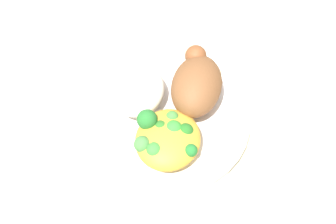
{
  "coord_description": "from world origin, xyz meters",
  "views": [
    {
      "loc": [
        -0.35,
        -0.08,
        0.51
      ],
      "look_at": [
        0.0,
        0.0,
        0.03
      ],
      "focal_mm": 42.05,
      "sensor_mm": 36.0,
      "label": 1
    }
  ],
  "objects_px": {
    "fork": "(129,210)",
    "napkin": "(222,50)",
    "roasted_chicken": "(197,84)",
    "plate": "(168,119)",
    "rice_pile": "(139,91)",
    "mac_cheese_with_broccoli": "(167,137)"
  },
  "relations": [
    {
      "from": "roasted_chicken",
      "to": "rice_pile",
      "type": "height_order",
      "value": "roasted_chicken"
    },
    {
      "from": "rice_pile",
      "to": "fork",
      "type": "height_order",
      "value": "rice_pile"
    },
    {
      "from": "roasted_chicken",
      "to": "fork",
      "type": "relative_size",
      "value": 0.87
    },
    {
      "from": "plate",
      "to": "rice_pile",
      "type": "bearing_deg",
      "value": 68.44
    },
    {
      "from": "roasted_chicken",
      "to": "napkin",
      "type": "xyz_separation_m",
      "value": [
        0.14,
        -0.02,
        -0.05
      ]
    },
    {
      "from": "rice_pile",
      "to": "napkin",
      "type": "xyz_separation_m",
      "value": [
        0.16,
        -0.11,
        -0.04
      ]
    },
    {
      "from": "fork",
      "to": "napkin",
      "type": "height_order",
      "value": "fork"
    },
    {
      "from": "rice_pile",
      "to": "plate",
      "type": "bearing_deg",
      "value": -111.56
    },
    {
      "from": "roasted_chicken",
      "to": "rice_pile",
      "type": "bearing_deg",
      "value": 106.64
    },
    {
      "from": "fork",
      "to": "napkin",
      "type": "relative_size",
      "value": 1.39
    },
    {
      "from": "fork",
      "to": "napkin",
      "type": "distance_m",
      "value": 0.35
    },
    {
      "from": "roasted_chicken",
      "to": "fork",
      "type": "distance_m",
      "value": 0.21
    },
    {
      "from": "mac_cheese_with_broccoli",
      "to": "napkin",
      "type": "distance_m",
      "value": 0.24
    },
    {
      "from": "mac_cheese_with_broccoli",
      "to": "napkin",
      "type": "xyz_separation_m",
      "value": [
        0.24,
        -0.05,
        -0.04
      ]
    },
    {
      "from": "mac_cheese_with_broccoli",
      "to": "napkin",
      "type": "bearing_deg",
      "value": -11.66
    },
    {
      "from": "roasted_chicken",
      "to": "mac_cheese_with_broccoli",
      "type": "distance_m",
      "value": 0.1
    },
    {
      "from": "napkin",
      "to": "mac_cheese_with_broccoli",
      "type": "bearing_deg",
      "value": 168.34
    },
    {
      "from": "plate",
      "to": "napkin",
      "type": "xyz_separation_m",
      "value": [
        0.18,
        -0.06,
        -0.01
      ]
    },
    {
      "from": "mac_cheese_with_broccoli",
      "to": "fork",
      "type": "distance_m",
      "value": 0.11
    },
    {
      "from": "rice_pile",
      "to": "napkin",
      "type": "bearing_deg",
      "value": -34.15
    },
    {
      "from": "plate",
      "to": "rice_pile",
      "type": "height_order",
      "value": "rice_pile"
    },
    {
      "from": "mac_cheese_with_broccoli",
      "to": "rice_pile",
      "type": "bearing_deg",
      "value": 40.27
    }
  ]
}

